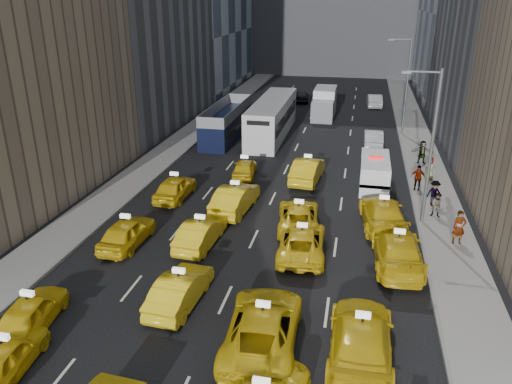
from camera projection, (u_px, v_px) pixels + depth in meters
ground at (213, 327)px, 20.39m from camera, size 160.00×160.00×0.00m
sidewalk_west at (180, 143)px, 45.07m from camera, size 3.00×90.00×0.15m
sidewalk_east at (422, 157)px, 41.06m from camera, size 3.00×90.00×0.15m
curb_west at (195, 143)px, 44.79m from camera, size 0.15×90.00×0.18m
curb_east at (403, 156)px, 41.33m from camera, size 0.15×90.00×0.18m
streetlight_near at (430, 143)px, 27.70m from camera, size 2.15×0.22×9.00m
streetlight_far at (406, 83)px, 45.86m from camera, size 2.15×0.22×9.00m
taxi_0 at (6, 357)px, 17.73m from camera, size 1.93×4.04×1.33m
taxi_4 at (31, 313)px, 20.14m from camera, size 2.16×4.29×1.40m
taxi_5 at (180, 290)px, 21.64m from camera, size 1.83×4.52×1.46m
taxi_6 at (263, 327)px, 19.10m from camera, size 3.00×6.00×1.63m
taxi_7 at (361, 339)px, 18.40m from camera, size 2.35×5.76×1.67m
taxi_8 at (127, 232)px, 26.76m from camera, size 1.87×4.40×1.48m
taxi_9 at (201, 233)px, 26.76m from camera, size 1.81×4.51×1.46m
taxi_10 at (302, 241)px, 25.87m from camera, size 2.76×5.31×1.43m
taxi_11 at (398, 250)px, 24.76m from camera, size 2.59×5.77×1.64m
taxi_12 at (175, 188)px, 32.86m from camera, size 1.83×4.43×1.50m
taxi_13 at (235, 198)px, 30.95m from camera, size 2.21×5.19×1.66m
taxi_14 at (299, 216)px, 28.84m from camera, size 2.91×5.26×1.39m
taxi_15 at (383, 214)px, 28.79m from camera, size 2.92×5.91×1.65m
taxi_16 at (245, 168)px, 36.74m from camera, size 1.99×4.07×1.34m
taxi_17 at (308, 170)px, 35.89m from camera, size 2.19×5.20×1.67m
nypd_van at (374, 173)px, 34.86m from camera, size 2.50×5.25×2.18m
double_decker at (227, 122)px, 46.45m from camera, size 3.61×10.78×3.08m
city_bus at (272, 118)px, 47.02m from camera, size 3.05×13.25×3.41m
box_truck at (324, 103)px, 54.23m from camera, size 2.86×6.79×3.02m
misc_car_0 at (373, 138)px, 44.13m from camera, size 1.66×4.53×1.48m
misc_car_1 at (264, 106)px, 56.36m from camera, size 2.61×5.32×1.45m
misc_car_2 at (327, 94)px, 62.74m from camera, size 2.33×5.37×1.54m
misc_car_3 at (302, 96)px, 61.96m from camera, size 2.15×4.40×1.44m
misc_car_4 at (374, 100)px, 59.25m from camera, size 1.90×4.73×1.53m
pedestrian_0 at (459, 227)px, 26.51m from camera, size 0.76×0.57×1.90m
pedestrian_1 at (438, 205)px, 29.75m from camera, size 0.80×0.54×1.53m
pedestrian_2 at (434, 193)px, 31.37m from camera, size 1.16×0.82×1.66m
pedestrian_3 at (418, 177)px, 33.82m from camera, size 1.12×0.68×1.78m
pedestrian_4 at (430, 168)px, 35.77m from camera, size 0.93×0.73×1.68m
pedestrian_5 at (422, 152)px, 39.17m from camera, size 1.72×0.65×1.81m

